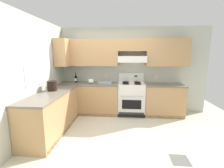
{
  "coord_description": "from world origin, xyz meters",
  "views": [
    {
      "loc": [
        0.38,
        -3.27,
        1.74
      ],
      "look_at": [
        0.05,
        0.7,
        1.0
      ],
      "focal_mm": 25.27,
      "sensor_mm": 36.0,
      "label": 1
    }
  ],
  "objects": [
    {
      "name": "floor_accent_tile",
      "position": [
        1.32,
        -0.82,
        0.0
      ],
      "size": [
        0.3,
        0.3,
        0.01
      ],
      "primitive_type": "cube",
      "color": "slate",
      "rests_on": "ground_plane"
    },
    {
      "name": "bucket",
      "position": [
        -1.31,
        0.21,
        1.03
      ],
      "size": [
        0.23,
        0.23,
        0.23
      ],
      "color": "black",
      "rests_on": "counter_left_run"
    },
    {
      "name": "wall_left",
      "position": [
        -1.59,
        0.23,
        1.34
      ],
      "size": [
        0.47,
        4.0,
        2.55
      ],
      "color": "beige",
      "rests_on": "ground_plane"
    },
    {
      "name": "ground_plane",
      "position": [
        0.0,
        0.0,
        0.0
      ],
      "size": [
        7.04,
        7.04,
        0.0
      ],
      "primitive_type": "plane",
      "color": "beige"
    },
    {
      "name": "bowl",
      "position": [
        -0.19,
        1.26,
        0.93
      ],
      "size": [
        0.38,
        0.21,
        0.07
      ],
      "color": "#9EADB7",
      "rests_on": "counter_back_run"
    },
    {
      "name": "stove",
      "position": [
        0.58,
        1.25,
        0.48
      ],
      "size": [
        0.76,
        0.62,
        1.2
      ],
      "color": "white",
      "rests_on": "ground_plane"
    },
    {
      "name": "wine_bottle",
      "position": [
        -1.1,
        1.36,
        1.03
      ],
      "size": [
        0.08,
        0.08,
        0.32
      ],
      "color": "black",
      "rests_on": "counter_back_run"
    },
    {
      "name": "wall_back",
      "position": [
        0.41,
        1.53,
        1.48
      ],
      "size": [
        4.68,
        0.57,
        2.55
      ],
      "color": "beige",
      "rests_on": "ground_plane"
    },
    {
      "name": "paper_towel_roll",
      "position": [
        -0.61,
        1.24,
        0.97
      ],
      "size": [
        0.14,
        0.12,
        0.12
      ],
      "color": "white",
      "rests_on": "counter_back_run"
    },
    {
      "name": "counter_back_run",
      "position": [
        0.17,
        1.24,
        0.45
      ],
      "size": [
        3.6,
        0.65,
        0.91
      ],
      "color": "tan",
      "rests_on": "ground_plane"
    },
    {
      "name": "counter_left_run",
      "position": [
        -1.24,
        -0.0,
        0.45
      ],
      "size": [
        0.63,
        1.91,
        0.91
      ],
      "color": "tan",
      "rests_on": "ground_plane"
    }
  ]
}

